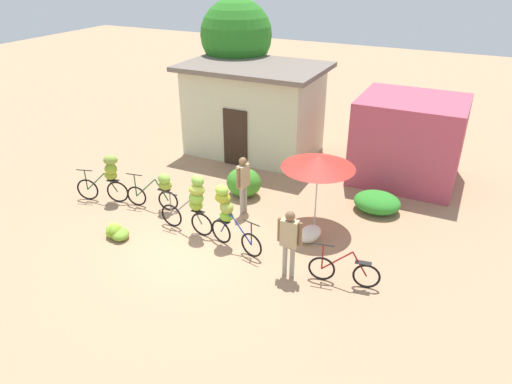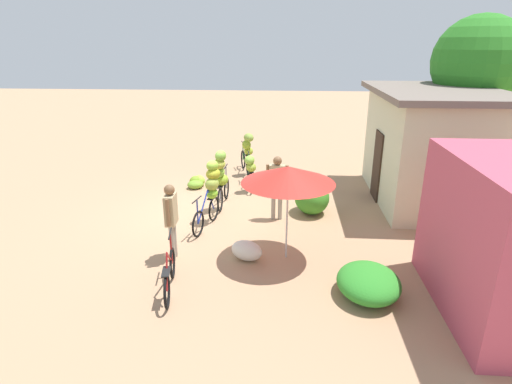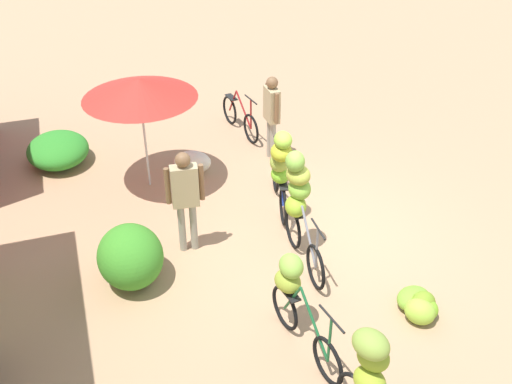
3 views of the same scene
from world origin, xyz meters
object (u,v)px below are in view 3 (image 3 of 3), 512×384
(bicycle_center_loaded, at_px, (299,199))
(banana_pile_on_ground, at_px, (420,305))
(bicycle_near_pile, at_px, (296,296))
(person_bystander, at_px, (185,192))
(bicycle_rightmost, at_px, (240,118))
(bicycle_by_shop, at_px, (280,166))
(bicycle_leftmost, at_px, (377,383))
(person_vendor, at_px, (272,110))
(produce_sack, at_px, (192,162))
(market_umbrella, at_px, (139,88))

(bicycle_center_loaded, bearing_deg, banana_pile_on_ground, -148.51)
(bicycle_near_pile, height_order, person_bystander, person_bystander)
(bicycle_center_loaded, bearing_deg, bicycle_rightmost, -4.91)
(bicycle_by_shop, height_order, person_bystander, person_bystander)
(bicycle_rightmost, height_order, person_bystander, person_bystander)
(bicycle_by_shop, bearing_deg, banana_pile_on_ground, -160.55)
(bicycle_leftmost, xyz_separation_m, bicycle_near_pile, (1.65, 0.25, -0.18))
(person_vendor, relative_size, person_bystander, 0.99)
(bicycle_by_shop, xyz_separation_m, person_bystander, (-0.42, 1.66, 0.09))
(bicycle_leftmost, distance_m, produce_sack, 6.17)
(bicycle_near_pile, bearing_deg, bicycle_leftmost, -171.54)
(bicycle_near_pile, relative_size, person_vendor, 0.96)
(bicycle_leftmost, bearing_deg, bicycle_rightmost, -6.05)
(bicycle_near_pile, distance_m, produce_sack, 4.50)
(bicycle_by_shop, bearing_deg, bicycle_leftmost, 173.06)
(bicycle_leftmost, distance_m, person_vendor, 6.25)
(person_bystander, bearing_deg, bicycle_near_pile, -158.30)
(bicycle_by_shop, xyz_separation_m, bicycle_rightmost, (3.10, -0.26, -0.62))
(bicycle_leftmost, height_order, bicycle_center_loaded, bicycle_center_loaded)
(market_umbrella, xyz_separation_m, person_vendor, (0.22, -2.43, -0.85))
(person_vendor, bearing_deg, market_umbrella, 95.17)
(bicycle_rightmost, bearing_deg, bicycle_near_pile, 169.84)
(bicycle_center_loaded, bearing_deg, bicycle_by_shop, -5.23)
(produce_sack, relative_size, person_bystander, 0.41)
(bicycle_leftmost, xyz_separation_m, bicycle_center_loaded, (3.26, -0.43, 0.12))
(market_umbrella, xyz_separation_m, bicycle_near_pile, (-4.29, -1.15, -1.20))
(banana_pile_on_ground, bearing_deg, produce_sack, 23.99)
(person_vendor, bearing_deg, bicycle_near_pile, 164.15)
(bicycle_leftmost, relative_size, bicycle_near_pile, 0.97)
(person_bystander, bearing_deg, market_umbrella, 7.14)
(bicycle_by_shop, distance_m, bicycle_rightmost, 3.17)
(bicycle_rightmost, xyz_separation_m, person_bystander, (-3.51, 1.92, 0.71))
(banana_pile_on_ground, distance_m, person_vendor, 4.78)
(bicycle_center_loaded, bearing_deg, market_umbrella, 34.16)
(bicycle_rightmost, relative_size, person_bystander, 0.93)
(bicycle_near_pile, xyz_separation_m, bicycle_center_loaded, (1.61, -0.67, 0.30))
(bicycle_leftmost, xyz_separation_m, bicycle_rightmost, (7.39, -0.78, -0.53))
(bicycle_leftmost, height_order, produce_sack, bicycle_leftmost)
(produce_sack, bearing_deg, person_vendor, -88.34)
(market_umbrella, distance_m, person_vendor, 2.58)
(bicycle_leftmost, distance_m, bicycle_near_pile, 1.68)
(person_vendor, height_order, person_bystander, person_bystander)
(bicycle_leftmost, height_order, bicycle_by_shop, bicycle_by_shop)
(bicycle_center_loaded, height_order, bicycle_rightmost, bicycle_center_loaded)
(bicycle_near_pile, xyz_separation_m, person_vendor, (4.51, -1.28, 0.35))
(market_umbrella, xyz_separation_m, banana_pile_on_ground, (-4.46, -2.91, -1.73))
(banana_pile_on_ground, relative_size, person_bystander, 0.50)
(bicycle_leftmost, relative_size, produce_sack, 2.26)
(bicycle_by_shop, relative_size, person_vendor, 0.97)
(bicycle_rightmost, bearing_deg, person_bystander, 151.39)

